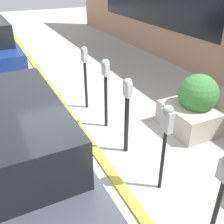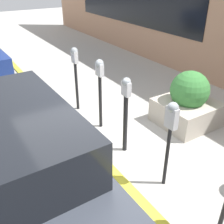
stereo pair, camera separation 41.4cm
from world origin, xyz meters
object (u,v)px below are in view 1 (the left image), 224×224
Objects in this scene: parking_meter_second at (166,129)px; parked_car_middle at (3,151)px; planter_box at (196,107)px; parking_meter_middle at (127,106)px; parking_meter_fourth at (106,80)px; parking_meter_farthest at (85,65)px.

parked_car_middle reaches higher than parking_meter_second.
parking_meter_middle is at bearing 93.29° from planter_box.
parked_car_middle is at bearing 119.52° from parking_meter_fourth.
parking_meter_fourth is 1.25× the size of planter_box.
parking_meter_second is at bearing -179.24° from parking_meter_farthest.
planter_box is at bearing -137.59° from parking_meter_farthest.
parking_meter_second is 2.10m from planter_box.
parking_meter_farthest is at bearing 0.49° from parking_meter_middle.
parked_car_middle is (-0.22, 2.04, -0.11)m from parking_meter_middle.
parking_meter_middle is 0.96× the size of parking_meter_farthest.
parking_meter_fourth is 1.94m from planter_box.
parked_car_middle is at bearing 96.08° from parking_meter_middle.
parking_meter_second is 0.96× the size of parking_meter_farthest.
parking_meter_farthest is (3.01, 0.04, -0.01)m from parking_meter_second.
parking_meter_middle is 0.97× the size of parking_meter_fourth.
parking_meter_second is 0.99× the size of parking_meter_middle.
parking_meter_fourth is at bearing 62.13° from planter_box.
parking_meter_second is 0.31× the size of parked_car_middle.
parking_meter_farthest is at bearing 0.76° from parking_meter_second.
parking_meter_second is at bearing -178.73° from parking_meter_middle.
parked_car_middle is (-2.17, 2.02, -0.25)m from parking_meter_farthest.
planter_box is 0.26× the size of parked_car_middle.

